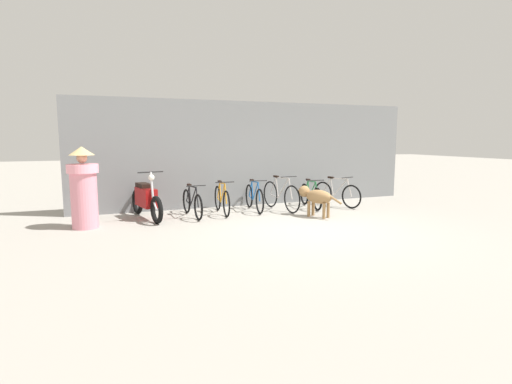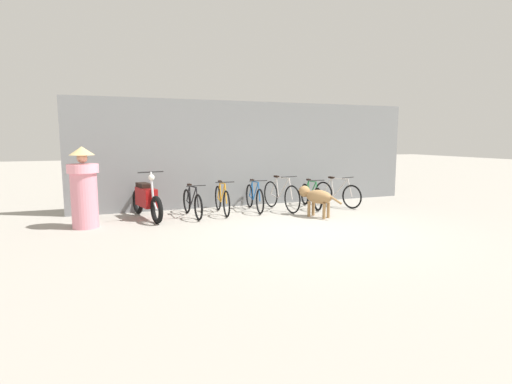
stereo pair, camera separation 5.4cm
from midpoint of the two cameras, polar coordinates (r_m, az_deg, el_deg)
The scene contains 11 objects.
ground_plane at distance 8.39m, azimuth 7.79°, elevation -5.26°, with size 60.00×60.00×0.00m, color #9E998E.
shop_wall_back at distance 11.25m, azimuth -0.52°, elevation 5.48°, with size 9.79×0.20×2.87m.
bicycle_0 at distance 9.70m, azimuth -9.27°, elevation -1.56°, with size 0.46×1.62×0.79m.
bicycle_1 at distance 9.99m, azimuth -5.06°, elevation -1.11°, with size 0.46×1.62×0.84m.
bicycle_2 at distance 10.36m, azimuth -0.41°, elevation -0.79°, with size 0.46×1.62×0.83m.
bicycle_3 at distance 10.44m, azimuth 3.40°, elevation -0.51°, with size 0.46×1.76×0.92m.
bicycle_4 at distance 10.90m, azimuth 7.67°, elevation -0.53°, with size 0.46×1.57×0.79m.
bicycle_5 at distance 11.25m, azimuth 11.31°, elevation -0.24°, with size 0.60×1.57×0.84m.
motorcycle at distance 9.64m, azimuth -15.57°, elevation -1.03°, with size 0.63×1.97×1.14m.
stray_dog at distance 9.63m, azimuth 8.33°, elevation -0.63°, with size 0.67×1.16×0.72m.
person_in_robes at distance 9.02m, azimuth -23.57°, elevation 0.57°, with size 0.75×0.75×1.70m.
Camera 1 is at (-4.04, -7.11, 1.87)m, focal length 28.00 mm.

